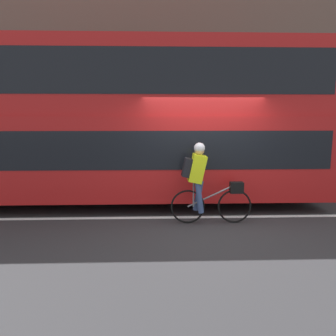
% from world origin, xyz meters
% --- Properties ---
extents(ground_plane, '(80.00, 80.00, 0.00)m').
position_xyz_m(ground_plane, '(0.00, 0.00, 0.00)').
color(ground_plane, '#2D2D30').
extents(road_center_line, '(50.00, 0.14, 0.01)m').
position_xyz_m(road_center_line, '(0.00, 0.21, 0.00)').
color(road_center_line, silver).
rests_on(road_center_line, ground_plane).
extents(sidewalk_curb, '(60.00, 2.23, 0.14)m').
position_xyz_m(sidewalk_curb, '(0.00, 4.97, 0.07)').
color(sidewalk_curb, gray).
rests_on(sidewalk_curb, ground_plane).
extents(building_facade, '(60.00, 0.30, 8.37)m').
position_xyz_m(building_facade, '(0.00, 6.23, 4.19)').
color(building_facade, brown).
rests_on(building_facade, ground_plane).
extents(bus, '(10.37, 2.50, 3.76)m').
position_xyz_m(bus, '(-2.28, 1.51, 2.08)').
color(bus, black).
rests_on(bus, ground_plane).
extents(cyclist_on_bike, '(1.62, 0.32, 1.62)m').
position_xyz_m(cyclist_on_bike, '(-0.06, -0.17, 0.87)').
color(cyclist_on_bike, black).
rests_on(cyclist_on_bike, ground_plane).
extents(street_sign_post, '(0.36, 0.09, 2.29)m').
position_xyz_m(street_sign_post, '(2.45, 4.85, 1.43)').
color(street_sign_post, '#59595B').
rests_on(street_sign_post, sidewalk_curb).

